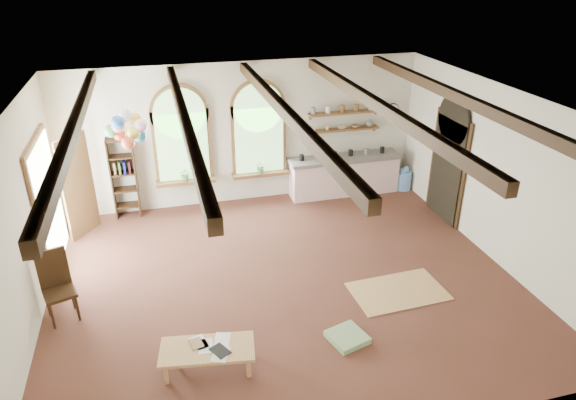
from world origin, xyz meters
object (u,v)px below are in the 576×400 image
object	(u,v)px
kitchen_counter	(344,175)
coffee_table	(207,350)
side_chair	(61,300)
balloon_cluster	(128,129)

from	to	relation	value
kitchen_counter	coffee_table	world-z (taller)	kitchen_counter
kitchen_counter	side_chair	bearing A→B (deg)	-151.21
kitchen_counter	side_chair	world-z (taller)	side_chair
kitchen_counter	balloon_cluster	bearing A→B (deg)	-167.80
side_chair	balloon_cluster	distance (m)	3.26
coffee_table	balloon_cluster	xyz separation A→B (m)	(-0.84, 3.98, 2.01)
kitchen_counter	balloon_cluster	size ratio (longest dim) A/B	2.33
kitchen_counter	coffee_table	distance (m)	6.32
side_chair	balloon_cluster	world-z (taller)	balloon_cluster
kitchen_counter	balloon_cluster	world-z (taller)	balloon_cluster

